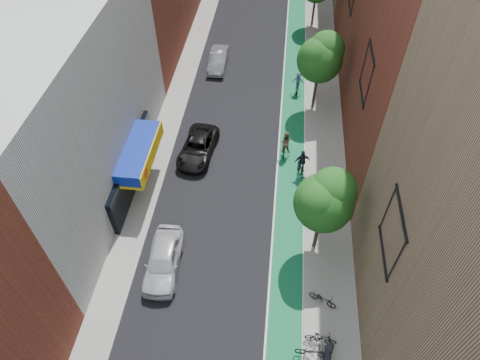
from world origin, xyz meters
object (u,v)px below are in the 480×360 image
(pedestrian, at_px, (328,352))
(cyclist_lane_mid, at_px, (302,166))
(parked_car_silver, at_px, (218,60))
(cyclist_lane_far, at_px, (298,83))
(cyclist_lane_near, at_px, (285,145))
(parked_car_black, at_px, (198,147))
(parked_car_white, at_px, (163,260))

(pedestrian, bearing_deg, cyclist_lane_mid, 179.12)
(parked_car_silver, distance_m, pedestrian, 27.73)
(cyclist_lane_mid, xyz_separation_m, pedestrian, (1.48, -12.99, 0.08))
(cyclist_lane_mid, bearing_deg, cyclist_lane_far, -101.18)
(parked_car_silver, bearing_deg, cyclist_lane_far, -23.17)
(parked_car_silver, height_order, cyclist_lane_far, cyclist_lane_far)
(cyclist_lane_near, relative_size, cyclist_lane_mid, 0.99)
(parked_car_black, bearing_deg, cyclist_lane_mid, -3.58)
(parked_car_silver, xyz_separation_m, cyclist_lane_far, (7.42, -3.19, 0.16))
(parked_car_black, xyz_separation_m, pedestrian, (9.18, -14.25, 0.23))
(parked_car_silver, height_order, cyclist_lane_mid, cyclist_lane_mid)
(cyclist_lane_near, xyz_separation_m, cyclist_lane_mid, (1.26, -1.92, -0.15))
(cyclist_lane_near, xyz_separation_m, pedestrian, (2.74, -14.91, -0.07))
(parked_car_white, xyz_separation_m, cyclist_lane_far, (7.60, 18.52, 0.08))
(cyclist_lane_near, distance_m, cyclist_lane_far, 8.05)
(parked_car_black, relative_size, cyclist_lane_mid, 2.24)
(cyclist_lane_far, bearing_deg, parked_car_white, 73.81)
(cyclist_lane_near, height_order, cyclist_lane_far, cyclist_lane_near)
(parked_car_white, bearing_deg, parked_car_silver, 87.22)
(cyclist_lane_far, distance_m, pedestrian, 22.99)
(parked_car_white, height_order, parked_car_black, parked_car_white)
(cyclist_lane_near, bearing_deg, cyclist_lane_far, -91.10)
(parked_car_black, height_order, pedestrian, pedestrian)
(cyclist_lane_far, bearing_deg, pedestrian, 100.90)
(parked_car_black, relative_size, parked_car_silver, 1.14)
(pedestrian, bearing_deg, parked_car_silver, -167.70)
(parked_car_white, height_order, cyclist_lane_near, cyclist_lane_near)
(cyclist_lane_mid, bearing_deg, pedestrian, 82.80)
(parked_car_black, height_order, parked_car_silver, parked_car_silver)
(parked_car_black, distance_m, cyclist_lane_far, 11.31)
(cyclist_lane_near, distance_m, cyclist_lane_mid, 2.30)
(parked_car_white, height_order, cyclist_lane_mid, cyclist_lane_mid)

